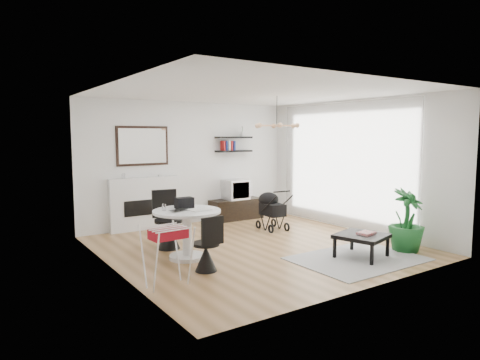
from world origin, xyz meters
TOP-DOWN VIEW (x-y plane):
  - floor at (0.00, 0.00)m, footprint 5.00×5.00m
  - ceiling at (0.00, 0.00)m, footprint 5.00×5.00m
  - wall_back at (0.00, 2.50)m, footprint 5.00×0.00m
  - wall_left at (-2.50, 0.00)m, footprint 0.00×5.00m
  - wall_right at (2.50, 0.00)m, footprint 0.00×5.00m
  - sheer_curtain at (2.40, 0.20)m, footprint 0.04×3.60m
  - fireplace at (-1.10, 2.42)m, footprint 1.50×0.17m
  - shelf_lower at (1.08, 2.37)m, footprint 0.90×0.25m
  - shelf_upper at (1.08, 2.37)m, footprint 0.90×0.25m
  - pendant_lamp at (0.70, 0.30)m, footprint 0.90×0.90m
  - tv_console at (1.08, 2.27)m, footprint 1.28×0.45m
  - crt_tv at (1.07, 2.26)m, footprint 0.53×0.46m
  - dining_table at (-1.34, 0.00)m, footprint 1.08×1.08m
  - laptop at (-1.48, -0.06)m, footprint 0.37×0.31m
  - black_bag at (-1.29, 0.20)m, footprint 0.29×0.18m
  - newspaper at (-1.18, -0.11)m, footprint 0.36×0.31m
  - drinking_glass at (-1.67, 0.15)m, footprint 0.06×0.06m
  - chair_far at (-1.33, 0.75)m, footprint 0.49×0.51m
  - chair_near at (-1.40, -0.73)m, footprint 0.39×0.40m
  - drying_rack at (-2.13, -0.98)m, footprint 0.56×0.52m
  - stroller at (1.11, 0.97)m, footprint 0.50×0.74m
  - rug at (0.90, -1.54)m, footprint 2.00×1.45m
  - coffee_table at (1.02, -1.51)m, footprint 0.90×0.90m
  - magazines at (1.07, -1.55)m, footprint 0.29×0.24m
  - potted_plant at (1.96, -1.66)m, footprint 0.67×0.67m

SIDE VIEW (x-z plane):
  - floor at x=0.00m, z-range 0.00..0.00m
  - rug at x=0.90m, z-range 0.00..0.01m
  - tv_console at x=1.08m, z-range 0.00..0.48m
  - chair_near at x=-1.40m, z-range -0.15..0.68m
  - chair_far at x=-1.33m, z-range -0.19..0.83m
  - coffee_table at x=1.02m, z-range 0.16..0.53m
  - stroller at x=1.11m, z-range -0.06..0.81m
  - magazines at x=1.07m, z-range 0.39..0.42m
  - drying_rack at x=-2.13m, z-range 0.02..0.82m
  - dining_table at x=-1.34m, z-range 0.13..0.92m
  - potted_plant at x=1.96m, z-range 0.00..1.07m
  - fireplace at x=-1.10m, z-range -0.39..1.77m
  - crt_tv at x=1.07m, z-range 0.48..0.94m
  - newspaper at x=-1.18m, z-range 0.79..0.80m
  - laptop at x=-1.48m, z-range 0.79..0.81m
  - drinking_glass at x=-1.67m, z-range 0.79..0.90m
  - black_bag at x=-1.29m, z-range 0.79..0.96m
  - wall_back at x=0.00m, z-range -1.15..3.85m
  - wall_left at x=-2.50m, z-range -1.15..3.85m
  - wall_right at x=2.50m, z-range -1.15..3.85m
  - sheer_curtain at x=2.40m, z-range 0.05..2.65m
  - shelf_lower at x=1.08m, z-range 1.58..1.62m
  - shelf_upper at x=1.08m, z-range 1.90..1.94m
  - pendant_lamp at x=0.70m, z-range 2.10..2.20m
  - ceiling at x=0.00m, z-range 2.70..2.70m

